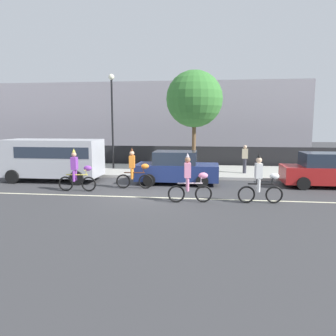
{
  "coord_description": "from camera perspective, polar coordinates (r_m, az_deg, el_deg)",
  "views": [
    {
      "loc": [
        2.47,
        -13.5,
        3.08
      ],
      "look_at": [
        0.62,
        1.2,
        1.0
      ],
      "focal_mm": 35.0,
      "sensor_mm": 36.0,
      "label": 1
    }
  ],
  "objects": [
    {
      "name": "parked_van_silver",
      "position": [
        18.19,
        -19.22,
        1.86
      ],
      "size": [
        5.0,
        2.22,
        2.18
      ],
      "color": "silver",
      "rests_on": "ground"
    },
    {
      "name": "parade_cyclist_zebra",
      "position": [
        12.93,
        15.92,
        -2.29
      ],
      "size": [
        1.72,
        0.5,
        1.92
      ],
      "color": "black",
      "rests_on": "ground"
    },
    {
      "name": "parked_car_red",
      "position": [
        17.3,
        25.83,
        -0.45
      ],
      "size": [
        4.1,
        1.92,
        1.64
      ],
      "color": "#AD1E1E",
      "rests_on": "ground"
    },
    {
      "name": "parade_cyclist_orange",
      "position": [
        15.28,
        -5.84,
        -0.48
      ],
      "size": [
        1.72,
        0.5,
        1.92
      ],
      "color": "black",
      "rests_on": "ground"
    },
    {
      "name": "fence_line",
      "position": [
        23.16,
        1.01,
        2.1
      ],
      "size": [
        40.0,
        0.08,
        1.4
      ],
      "primitive_type": "cube",
      "color": "black",
      "rests_on": "ground"
    },
    {
      "name": "ground_plane",
      "position": [
        14.07,
        -3.13,
        -4.67
      ],
      "size": [
        80.0,
        80.0,
        0.0
      ],
      "primitive_type": "plane",
      "color": "#38383A"
    },
    {
      "name": "road_centre_line",
      "position": [
        13.59,
        -3.5,
        -5.11
      ],
      "size": [
        36.0,
        0.14,
        0.01
      ],
      "primitive_type": "cube",
      "color": "beige",
      "rests_on": "ground"
    },
    {
      "name": "street_tree_near_lamp",
      "position": [
        20.31,
        4.61,
        11.87
      ],
      "size": [
        3.43,
        3.43,
        6.04
      ],
      "color": "brown",
      "rests_on": "sidewalk_curb"
    },
    {
      "name": "parade_cyclist_pink",
      "position": [
        12.6,
        3.93,
        -2.27
      ],
      "size": [
        1.71,
        0.52,
        1.92
      ],
      "color": "black",
      "rests_on": "ground"
    },
    {
      "name": "building_backdrop",
      "position": [
        32.03,
        -3.32,
        8.26
      ],
      "size": [
        28.0,
        8.0,
        6.47
      ],
      "primitive_type": "cube",
      "color": "#99939E",
      "rests_on": "ground"
    },
    {
      "name": "parade_cyclist_purple",
      "position": [
        15.16,
        -15.54,
        -0.8
      ],
      "size": [
        1.72,
        0.5,
        1.92
      ],
      "color": "black",
      "rests_on": "ground"
    },
    {
      "name": "street_lamp_post",
      "position": [
        20.98,
        -9.71,
        10.36
      ],
      "size": [
        0.36,
        0.36,
        5.86
      ],
      "color": "black",
      "rests_on": "sidewalk_curb"
    },
    {
      "name": "pedestrian_onlooker",
      "position": [
        19.39,
        13.23,
        1.66
      ],
      "size": [
        0.32,
        0.2,
        1.62
      ],
      "color": "#33333D",
      "rests_on": "sidewalk_curb"
    },
    {
      "name": "sidewalk_curb",
      "position": [
        20.38,
        0.13,
        -0.49
      ],
      "size": [
        60.0,
        5.0,
        0.15
      ],
      "primitive_type": "cube",
      "color": "#ADAAA3",
      "rests_on": "ground"
    },
    {
      "name": "parked_car_navy",
      "position": [
        16.43,
        1.53,
        -0.06
      ],
      "size": [
        4.1,
        1.92,
        1.64
      ],
      "color": "navy",
      "rests_on": "ground"
    }
  ]
}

